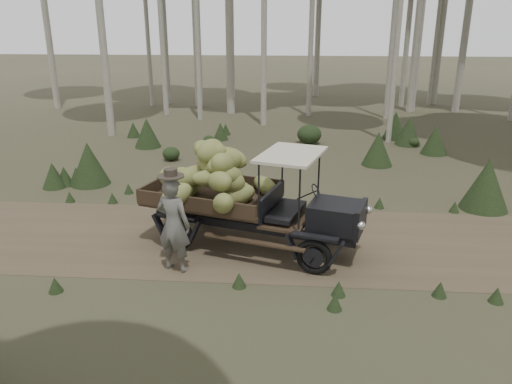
{
  "coord_description": "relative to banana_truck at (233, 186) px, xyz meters",
  "views": [
    {
      "loc": [
        1.04,
        -10.36,
        4.8
      ],
      "look_at": [
        0.27,
        -0.3,
        1.28
      ],
      "focal_mm": 35.0,
      "sensor_mm": 36.0,
      "label": 1
    }
  ],
  "objects": [
    {
      "name": "farmer",
      "position": [
        -1.03,
        -1.27,
        -0.38
      ],
      "size": [
        0.82,
        0.67,
        2.12
      ],
      "rotation": [
        0.0,
        0.0,
        2.82
      ],
      "color": "#5A5853",
      "rests_on": "ground"
    },
    {
      "name": "dirt_track",
      "position": [
        0.23,
        0.24,
        -1.38
      ],
      "size": [
        70.0,
        4.0,
        0.01
      ],
      "primitive_type": "cube",
      "color": "brown",
      "rests_on": "ground"
    },
    {
      "name": "banana_truck",
      "position": [
        0.0,
        0.0,
        0.0
      ],
      "size": [
        5.04,
        2.93,
        2.47
      ],
      "rotation": [
        0.0,
        0.0,
        -0.29
      ],
      "color": "black",
      "rests_on": "ground"
    },
    {
      "name": "undergrowth",
      "position": [
        1.59,
        -1.39,
        -0.84
      ],
      "size": [
        22.8,
        22.1,
        1.38
      ],
      "color": "#233319",
      "rests_on": "ground"
    },
    {
      "name": "ground",
      "position": [
        0.23,
        0.24,
        -1.38
      ],
      "size": [
        120.0,
        120.0,
        0.0
      ],
      "primitive_type": "plane",
      "color": "#473D2B",
      "rests_on": "ground"
    }
  ]
}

